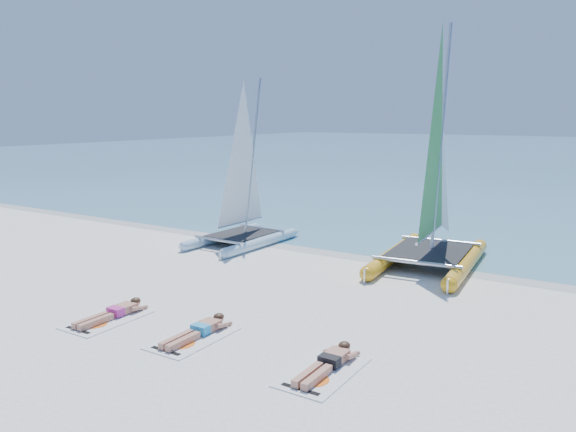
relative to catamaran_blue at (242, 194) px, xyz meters
name	(u,v)px	position (x,y,z in m)	size (l,w,h in m)	color
ground	(262,303)	(4.16, -4.80, -1.74)	(140.00, 140.00, 0.00)	white
sea	(571,153)	(4.16, 58.20, -1.74)	(140.00, 115.00, 0.01)	#74ACC2
wet_sand_strip	(362,255)	(4.16, 0.70, -1.74)	(140.00, 1.40, 0.01)	silver
catamaran_blue	(242,194)	(0.00, 0.00, 0.00)	(2.18, 4.34, 5.83)	#AEC9E5
catamaran_yellow	(436,186)	(6.32, 1.15, 0.56)	(3.02, 5.84, 7.31)	gold
towel_a	(107,320)	(1.95, -7.48, -1.73)	(1.00, 1.85, 0.02)	white
sunbather_a	(114,312)	(1.95, -7.29, -1.62)	(0.37, 1.73, 0.26)	tan
towel_b	(193,338)	(4.21, -7.27, -1.73)	(1.00, 1.85, 0.02)	white
sunbather_b	(199,330)	(4.21, -7.08, -1.62)	(0.37, 1.73, 0.26)	tan
towel_c	(323,372)	(7.12, -7.20, -1.73)	(1.00, 1.85, 0.02)	white
sunbather_c	(328,362)	(7.12, -7.01, -1.62)	(0.37, 1.73, 0.26)	tan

